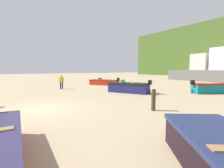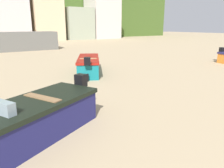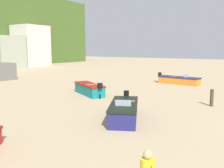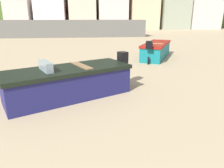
% 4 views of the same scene
% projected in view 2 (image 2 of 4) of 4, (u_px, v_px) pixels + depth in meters
% --- Properties ---
extents(townhouse_centre, '(5.71, 5.29, 10.66)m').
position_uv_depth(townhouse_centre, '(10.00, 11.00, 38.02)').
color(townhouse_centre, beige).
rests_on(townhouse_centre, ground).
extents(townhouse_centre_right, '(5.55, 5.71, 8.60)m').
position_uv_depth(townhouse_centre_right, '(46.00, 18.00, 41.79)').
color(townhouse_centre_right, beige).
rests_on(townhouse_centre_right, ground).
extents(townhouse_right, '(5.70, 6.00, 6.32)m').
position_uv_depth(townhouse_right, '(77.00, 24.00, 45.57)').
color(townhouse_right, '#98A189').
rests_on(townhouse_right, ground).
extents(townhouse_far_right, '(6.40, 5.76, 8.81)m').
position_uv_depth(townhouse_far_right, '(103.00, 18.00, 48.45)').
color(townhouse_far_right, beige).
rests_on(townhouse_far_right, ground).
extents(boat_navy_1, '(4.15, 3.06, 1.27)m').
position_uv_depth(boat_navy_1, '(29.00, 121.00, 5.32)').
color(boat_navy_1, navy).
rests_on(boat_navy_1, ground).
extents(boat_teal_4, '(2.95, 4.11, 1.25)m').
position_uv_depth(boat_teal_4, '(89.00, 65.00, 12.95)').
color(boat_teal_4, '#127078').
rests_on(boat_teal_4, ground).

